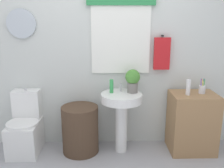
{
  "coord_description": "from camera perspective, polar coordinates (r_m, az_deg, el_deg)",
  "views": [
    {
      "loc": [
        0.01,
        -2.01,
        1.63
      ],
      "look_at": [
        0.08,
        0.8,
        0.9
      ],
      "focal_mm": 39.45,
      "sensor_mm": 36.0,
      "label": 1
    }
  ],
  "objects": [
    {
      "name": "back_wall",
      "position": [
        3.18,
        -1.56,
        8.63
      ],
      "size": [
        4.4,
        0.18,
        2.6
      ],
      "color": "silver",
      "rests_on": "ground_plane"
    },
    {
      "name": "soap_bottle",
      "position": [
        3.02,
        -0.12,
        -0.5
      ],
      "size": [
        0.05,
        0.05,
        0.17
      ],
      "primitive_type": "cylinder",
      "color": "green",
      "rests_on": "pedestal_sink"
    },
    {
      "name": "potted_plant",
      "position": [
        3.02,
        4.81,
        1.02
      ],
      "size": [
        0.18,
        0.18,
        0.29
      ],
      "color": "slate",
      "rests_on": "pedestal_sink"
    },
    {
      "name": "lotion_bottle",
      "position": [
        3.09,
        17.26,
        -0.71
      ],
      "size": [
        0.05,
        0.05,
        0.19
      ],
      "primitive_type": "cylinder",
      "color": "white",
      "rests_on": "wooden_cabinet"
    },
    {
      "name": "toothbrush_cup",
      "position": [
        3.22,
        20.14,
        -1.1
      ],
      "size": [
        0.08,
        0.08,
        0.19
      ],
      "color": "silver",
      "rests_on": "wooden_cabinet"
    },
    {
      "name": "laundry_hamper",
      "position": [
        3.18,
        -7.36,
        -10.38
      ],
      "size": [
        0.46,
        0.46,
        0.6
      ],
      "primitive_type": "cylinder",
      "color": "#4C3828",
      "rests_on": "ground_plane"
    },
    {
      "name": "wooden_cabinet",
      "position": [
        3.31,
        18.03,
        -8.47
      ],
      "size": [
        0.55,
        0.44,
        0.76
      ],
      "primitive_type": "cube",
      "color": "#9E754C",
      "rests_on": "ground_plane"
    },
    {
      "name": "toilet",
      "position": [
        3.35,
        -19.36,
        -9.78
      ],
      "size": [
        0.38,
        0.51,
        0.79
      ],
      "color": "white",
      "rests_on": "ground_plane"
    },
    {
      "name": "pedestal_sink",
      "position": [
        3.06,
        2.16,
        -5.7
      ],
      "size": [
        0.51,
        0.51,
        0.76
      ],
      "color": "white",
      "rests_on": "ground_plane"
    },
    {
      "name": "faucet",
      "position": [
        3.1,
        2.07,
        -0.76
      ],
      "size": [
        0.03,
        0.03,
        0.1
      ],
      "primitive_type": "cylinder",
      "color": "silver",
      "rests_on": "pedestal_sink"
    }
  ]
}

